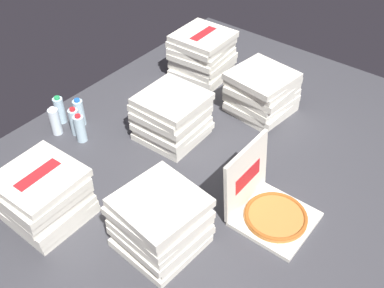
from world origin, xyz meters
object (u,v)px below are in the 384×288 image
Objects in this scene: pizza_stack_left_far at (172,117)px; pizza_stack_right_mid at (202,55)px; pizza_stack_left_mid at (160,222)px; water_bottle_4 at (80,128)px; open_pizza_box at (268,206)px; water_bottle_1 at (75,122)px; water_bottle_0 at (79,112)px; water_bottle_2 at (55,121)px; pizza_stack_left_near at (43,197)px; pizza_stack_center_near at (262,93)px; water_bottle_3 at (60,110)px.

pizza_stack_right_mid is (0.69, 0.29, 0.02)m from pizza_stack_left_far.
pizza_stack_left_mid is 0.96m from water_bottle_4.
open_pizza_box is 1.34m from water_bottle_1.
water_bottle_0 is (-0.09, 1.38, 0.02)m from open_pizza_box.
water_bottle_1 is at bearing 73.06° from pizza_stack_left_mid.
pizza_stack_left_far is 0.62m from water_bottle_0.
pizza_stack_left_far is at bearing -53.78° from water_bottle_2.
pizza_stack_left_near is 0.94× the size of pizza_stack_left_mid.
pizza_stack_left_near reaches higher than water_bottle_4.
pizza_stack_left_far is at bearing -62.90° from water_bottle_0.
water_bottle_0 is 0.17m from water_bottle_4.
pizza_stack_left_far reaches higher than water_bottle_2.
pizza_stack_left_mid is at bearing -106.89° from water_bottle_4.
pizza_stack_left_far is (0.20, 0.83, 0.08)m from open_pizza_box.
water_bottle_2 is at bearing 105.86° from water_bottle_4.
pizza_stack_center_near is 0.60m from pizza_stack_right_mid.
pizza_stack_left_mid is at bearing -106.94° from water_bottle_1.
pizza_stack_left_near reaches higher than pizza_stack_left_far.
pizza_stack_left_far is 0.58m from water_bottle_4.
water_bottle_2 is at bearing 47.54° from pizza_stack_left_near.
pizza_stack_center_near is at bearing 8.84° from pizza_stack_left_mid.
pizza_stack_center_near and pizza_stack_left_mid have the same top height.
water_bottle_2 is (-0.16, 0.05, 0.00)m from water_bottle_0.
water_bottle_2 is at bearing 99.67° from open_pizza_box.
pizza_stack_left_near is at bearing -133.97° from water_bottle_3.
pizza_stack_left_mid reaches higher than water_bottle_4.
water_bottle_4 is at bearing 172.83° from pizza_stack_right_mid.
water_bottle_0 and water_bottle_4 have the same top height.
open_pizza_box reaches higher than water_bottle_3.
water_bottle_3 is at bearing 117.14° from water_bottle_0.
pizza_stack_left_far is 2.01× the size of water_bottle_2.
pizza_stack_center_near is 1.02× the size of pizza_stack_right_mid.
water_bottle_0 is at bearing 93.53° from open_pizza_box.
water_bottle_1 is 0.08m from water_bottle_4.
water_bottle_4 is (-0.02, -0.08, 0.00)m from water_bottle_1.
water_bottle_2 is at bearing 126.86° from water_bottle_1.
pizza_stack_left_near is at bearing -142.79° from water_bottle_1.
water_bottle_1 is 1.00× the size of water_bottle_3.
open_pizza_box is at bearing -81.25° from water_bottle_4.
water_bottle_1 is (-0.17, 1.33, 0.02)m from open_pizza_box.
open_pizza_box is 2.07× the size of water_bottle_1.
pizza_stack_left_near is 0.83m from water_bottle_3.
pizza_stack_right_mid reaches higher than pizza_stack_center_near.
pizza_stack_right_mid is 1.09m from water_bottle_4.
water_bottle_4 is at bearing 73.11° from pizza_stack_left_mid.
open_pizza_box is 1.03× the size of pizza_stack_left_near.
pizza_stack_left_far is 0.75m from pizza_stack_right_mid.
water_bottle_3 is at bearing 74.57° from pizza_stack_left_mid.
water_bottle_3 is at bearing 159.40° from pizza_stack_right_mid.
pizza_stack_left_mid is 2.13× the size of water_bottle_1.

